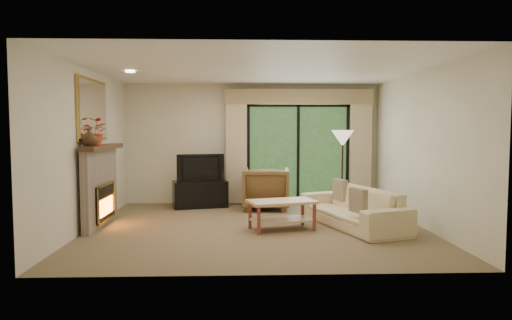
{
  "coord_description": "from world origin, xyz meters",
  "views": [
    {
      "loc": [
        -0.28,
        -7.5,
        1.65
      ],
      "look_at": [
        0.0,
        0.3,
        1.1
      ],
      "focal_mm": 32.0,
      "sensor_mm": 36.0,
      "label": 1
    }
  ],
  "objects_px": {
    "armchair": "(266,188)",
    "coffee_table": "(282,215)",
    "media_console": "(200,194)",
    "sofa": "(353,208)"
  },
  "relations": [
    {
      "from": "sofa",
      "to": "media_console",
      "type": "bearing_deg",
      "value": -144.36
    },
    {
      "from": "media_console",
      "to": "armchair",
      "type": "relative_size",
      "value": 1.19
    },
    {
      "from": "sofa",
      "to": "armchair",
      "type": "bearing_deg",
      "value": -159.61
    },
    {
      "from": "media_console",
      "to": "coffee_table",
      "type": "bearing_deg",
      "value": -68.82
    },
    {
      "from": "armchair",
      "to": "coffee_table",
      "type": "distance_m",
      "value": 1.89
    },
    {
      "from": "armchair",
      "to": "sofa",
      "type": "bearing_deg",
      "value": 133.32
    },
    {
      "from": "media_console",
      "to": "armchair",
      "type": "xyz_separation_m",
      "value": [
        1.36,
        -0.28,
        0.15
      ]
    },
    {
      "from": "media_console",
      "to": "sofa",
      "type": "height_order",
      "value": "sofa"
    },
    {
      "from": "media_console",
      "to": "armchair",
      "type": "bearing_deg",
      "value": -25.56
    },
    {
      "from": "media_console",
      "to": "coffee_table",
      "type": "height_order",
      "value": "media_console"
    }
  ]
}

